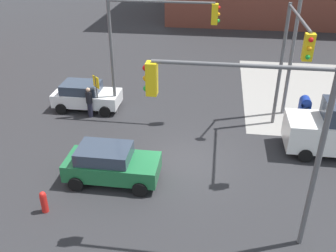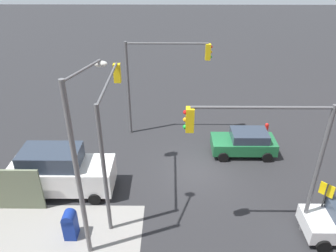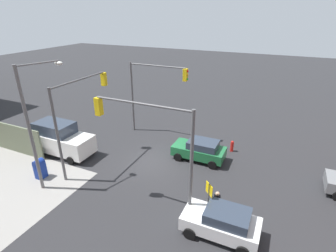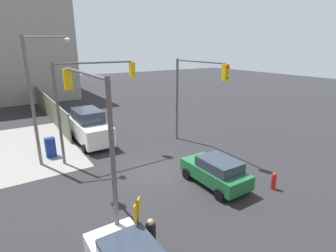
{
  "view_description": "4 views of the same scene",
  "coord_description": "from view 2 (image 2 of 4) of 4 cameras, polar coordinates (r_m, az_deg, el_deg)",
  "views": [
    {
      "loc": [
        1.24,
        -14.6,
        9.89
      ],
      "look_at": [
        -0.68,
        -0.76,
        2.24
      ],
      "focal_mm": 40.0,
      "sensor_mm": 36.0,
      "label": 1
    },
    {
      "loc": [
        1.69,
        15.65,
        11.81
      ],
      "look_at": [
        1.84,
        -1.45,
        2.23
      ],
      "focal_mm": 35.0,
      "sensor_mm": 36.0,
      "label": 2
    },
    {
      "loc": [
        -8.09,
        15.17,
        10.64
      ],
      "look_at": [
        -0.7,
        -0.99,
        2.76
      ],
      "focal_mm": 28.0,
      "sensor_mm": 36.0,
      "label": 3
    },
    {
      "loc": [
        -12.42,
        7.41,
        7.37
      ],
      "look_at": [
        0.79,
        -1.21,
        2.57
      ],
      "focal_mm": 28.0,
      "sensor_mm": 36.0,
      "label": 4
    }
  ],
  "objects": [
    {
      "name": "ground_plane",
      "position": [
        19.67,
        5.38,
        -7.77
      ],
      "size": [
        120.0,
        120.0,
        0.0
      ],
      "primitive_type": "plane",
      "color": "#28282B"
    },
    {
      "name": "warning_sign_two_way",
      "position": [
        16.95,
        25.61,
        -11.06
      ],
      "size": [
        0.48,
        0.48,
        2.4
      ],
      "color": "#4C4C4C",
      "rests_on": "ground"
    },
    {
      "name": "traffic_signal_ne_corner",
      "position": [
        15.32,
        -10.13,
        0.84
      ],
      "size": [
        0.36,
        5.5,
        6.5
      ],
      "color": "#59595B",
      "rests_on": "ground"
    },
    {
      "name": "traffic_signal_se_corner",
      "position": [
        21.4,
        -1.46,
        9.66
      ],
      "size": [
        5.5,
        0.36,
        6.5
      ],
      "color": "#59595B",
      "rests_on": "ground"
    },
    {
      "name": "traffic_signal_nw_corner",
      "position": [
        13.83,
        17.11,
        -3.37
      ],
      "size": [
        5.8,
        0.36,
        6.5
      ],
      "color": "#59595B",
      "rests_on": "ground"
    },
    {
      "name": "street_lamp_corner",
      "position": [
        12.88,
        -14.9,
        -5.36
      ],
      "size": [
        1.18,
        2.54,
        8.0
      ],
      "color": "slate",
      "rests_on": "ground"
    },
    {
      "name": "van_white_delivery",
      "position": [
        18.34,
        -18.28,
        -7.49
      ],
      "size": [
        5.4,
        2.32,
        2.62
      ],
      "color": "white",
      "rests_on": "ground"
    },
    {
      "name": "pedestrian_crossing",
      "position": [
        17.73,
        25.97,
        -12.12
      ],
      "size": [
        0.36,
        0.36,
        1.8
      ],
      "rotation": [
        0.0,
        0.0,
        1.55
      ],
      "color": "black",
      "rests_on": "ground"
    },
    {
      "name": "sedan_green",
      "position": [
        21.19,
        13.19,
        -2.77
      ],
      "size": [
        3.97,
        2.02,
        1.62
      ],
      "color": "#1E6638",
      "rests_on": "ground"
    },
    {
      "name": "fire_hydrant",
      "position": [
        23.81,
        16.76,
        -0.49
      ],
      "size": [
        0.26,
        0.26,
        0.94
      ],
      "color": "red",
      "rests_on": "ground"
    },
    {
      "name": "mailbox_blue",
      "position": [
        15.99,
        -16.7,
        -16.02
      ],
      "size": [
        0.56,
        0.64,
        1.43
      ],
      "color": "navy",
      "rests_on": "ground"
    }
  ]
}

